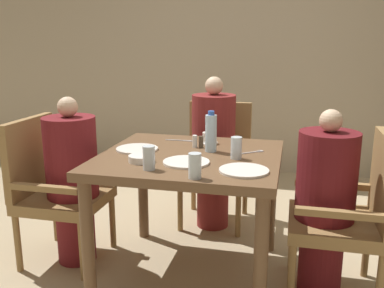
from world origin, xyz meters
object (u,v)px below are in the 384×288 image
Objects in this scene: plate_main_left at (186,162)px; plate_dessert_center at (244,170)px; chair_right_side at (352,211)px; diner_in_left_chair at (73,179)px; chair_left_side at (53,185)px; glass_tall_near at (149,158)px; diner_in_far_chair at (213,152)px; glass_tall_mid at (195,166)px; plate_main_right at (137,149)px; diner_in_right_chair at (325,201)px; glass_tall_far at (236,148)px; bowl_small at (141,159)px; chair_far_side at (217,158)px; water_bottle at (211,133)px; teacup_with_saucer at (209,139)px.

plate_main_left and plate_dessert_center have the same top height.
diner_in_left_chair is at bearing 180.00° from chair_right_side.
chair_left_side reaches higher than glass_tall_near.
diner_in_far_chair is at bearing 108.91° from plate_dessert_center.
glass_tall_mid is at bearing -22.32° from chair_left_side.
diner_in_left_chair is at bearing -176.09° from plate_main_right.
diner_in_right_chair is at bearing 0.00° from chair_left_side.
chair_right_side is at bearing -39.14° from diner_in_far_chair.
glass_tall_far is (-0.49, -0.03, 0.28)m from diner_in_right_chair.
glass_tall_far is (0.49, 0.18, 0.04)m from bowl_small.
plate_main_left is 1.00× the size of plate_dessert_center.
glass_tall_near is 0.27m from glass_tall_mid.
diner_in_left_chair is 1.16× the size of chair_far_side.
glass_tall_near is 1.00× the size of glass_tall_mid.
diner_in_far_chair is (0.90, 0.73, 0.09)m from chair_left_side.
chair_left_side is at bearing 168.90° from plate_main_left.
glass_tall_near and glass_tall_far have the same top height.
water_bottle is (0.44, 0.07, 0.11)m from plate_main_right.
diner_in_right_chair is 0.56m from glass_tall_far.
diner_in_left_chair is at bearing 0.00° from chair_left_side.
chair_far_side is 7.51× the size of glass_tall_mid.
chair_right_side is 0.93m from plate_main_left.
water_bottle reaches higher than chair_right_side.
glass_tall_mid is (0.26, -0.08, 0.00)m from glass_tall_near.
diner_in_left_chair is 4.27× the size of plate_main_right.
bowl_small is (-0.22, -0.94, 0.19)m from diner_in_far_chair.
diner_in_left_chair is 1.51m from diner_in_right_chair.
plate_dessert_center is (1.24, -0.26, 0.26)m from chair_left_side.
plate_dessert_center is at bearing -13.36° from diner_in_left_chair.
chair_right_side is 0.67m from plate_dessert_center.
chair_left_side reaches higher than plate_dessert_center.
glass_tall_near is 1.00× the size of glass_tall_far.
plate_dessert_center is 0.25m from glass_tall_far.
chair_left_side is 0.76m from bowl_small.
diner_in_right_chair reaches higher than glass_tall_mid.
diner_in_right_chair is at bearing 31.98° from plate_dessert_center.
diner_in_far_chair reaches higher than water_bottle.
glass_tall_mid is (0.08, -0.71, 0.03)m from teacup_with_saucer.
chair_far_side is 1.00× the size of chair_right_side.
glass_tall_far reaches higher than plate_main_right.
plate_dessert_center is at bearing -23.29° from plate_main_right.
chair_left_side is 1.00× the size of chair_far_side.
plate_main_right is at bearing 174.46° from glass_tall_far.
plate_main_left is 0.33m from plate_dessert_center.
glass_tall_mid reaches higher than plate_main_right.
bowl_small is (0.54, -0.21, 0.23)m from diner_in_left_chair.
plate_dessert_center is at bearing 9.34° from glass_tall_near.
bowl_small is at bearing 148.79° from glass_tall_mid.
diner_in_left_chair is 1.02× the size of diner_in_right_chair.
plate_main_right is 0.61m from glass_tall_far.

